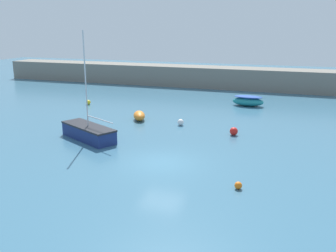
{
  "coord_description": "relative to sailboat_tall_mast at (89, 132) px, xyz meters",
  "views": [
    {
      "loc": [
        7.13,
        -19.12,
        7.66
      ],
      "look_at": [
        -1.79,
        6.18,
        0.48
      ],
      "focal_mm": 40.0,
      "sensor_mm": 36.0,
      "label": 1
    }
  ],
  "objects": [
    {
      "name": "sailboat_tall_mast",
      "position": [
        0.0,
        0.0,
        0.0
      ],
      "size": [
        5.16,
        3.54,
        7.41
      ],
      "rotation": [
        0.0,
        0.0,
        2.67
      ],
      "color": "navy",
      "rests_on": "ground_plane"
    },
    {
      "name": "mooring_buoy_red",
      "position": [
        9.38,
        4.38,
        -0.24
      ],
      "size": [
        0.59,
        0.59,
        0.59
      ],
      "primitive_type": "sphere",
      "color": "red",
      "rests_on": "ground_plane"
    },
    {
      "name": "dinghy_near_pier",
      "position": [
        1.09,
        6.27,
        -0.15
      ],
      "size": [
        1.77,
        2.22,
        0.76
      ],
      "rotation": [
        0.0,
        0.0,
        2.06
      ],
      "color": "orange",
      "rests_on": "ground_plane"
    },
    {
      "name": "mooring_buoy_white",
      "position": [
        4.91,
        5.76,
        -0.28
      ],
      "size": [
        0.51,
        0.51,
        0.51
      ],
      "primitive_type": "sphere",
      "color": "white",
      "rests_on": "ground_plane"
    },
    {
      "name": "harbor_breakwater",
      "position": [
        6.42,
        25.79,
        0.76
      ],
      "size": [
        67.35,
        3.94,
        2.59
      ],
      "primitive_type": "cube",
      "color": "slate",
      "rests_on": "ground_plane"
    },
    {
      "name": "rowboat_with_red_cover",
      "position": [
        8.93,
        15.18,
        -0.01
      ],
      "size": [
        3.13,
        1.59,
        1.03
      ],
      "rotation": [
        0.0,
        0.0,
        3.08
      ],
      "color": "teal",
      "rests_on": "ground_plane"
    },
    {
      "name": "mooring_buoy_orange",
      "position": [
        11.19,
        -4.81,
        -0.35
      ],
      "size": [
        0.37,
        0.37,
        0.37
      ],
      "primitive_type": "sphere",
      "color": "orange",
      "rests_on": "ground_plane"
    },
    {
      "name": "mooring_buoy_yellow",
      "position": [
        -6.34,
        10.45,
        -0.29
      ],
      "size": [
        0.48,
        0.48,
        0.48
      ],
      "primitive_type": "sphere",
      "color": "yellow",
      "rests_on": "ground_plane"
    },
    {
      "name": "ground_plane",
      "position": [
        6.42,
        -2.64,
        -0.63
      ],
      "size": [
        120.0,
        120.0,
        0.2
      ],
      "primitive_type": "cube",
      "color": "#38667F"
    }
  ]
}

